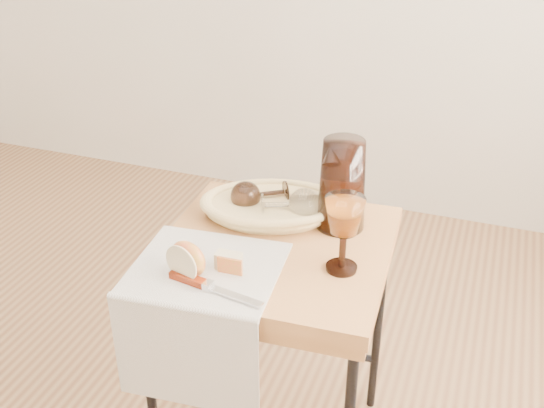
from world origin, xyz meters
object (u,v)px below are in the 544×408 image
at_px(pitcher, 342,185).
at_px(bread_basket, 271,208).
at_px(goblet_lying_b, 287,204).
at_px(table_knife, 211,286).
at_px(side_table, 275,355).
at_px(goblet_lying_a, 263,194).
at_px(apple_half, 188,259).
at_px(tea_towel, 206,269).
at_px(wine_goblet, 343,234).

bearing_deg(pitcher, bread_basket, 161.69).
bearing_deg(goblet_lying_b, table_knife, -122.13).
relative_size(side_table, goblet_lying_a, 5.41).
distance_m(goblet_lying_b, table_knife, 0.34).
relative_size(apple_half, table_knife, 0.41).
xyz_separation_m(side_table, bread_basket, (-0.05, 0.13, 0.37)).
distance_m(side_table, pitcher, 0.49).
bearing_deg(side_table, bread_basket, 113.44).
bearing_deg(side_table, goblet_lying_a, 120.61).
xyz_separation_m(side_table, pitcher, (0.12, 0.14, 0.46)).
xyz_separation_m(tea_towel, goblet_lying_a, (0.03, 0.29, 0.05)).
xyz_separation_m(side_table, tea_towel, (-0.11, -0.15, 0.34)).
distance_m(side_table, goblet_lying_b, 0.41).
xyz_separation_m(goblet_lying_b, apple_half, (-0.12, -0.30, -0.00)).
height_order(goblet_lying_b, wine_goblet, wine_goblet).
xyz_separation_m(wine_goblet, table_knife, (-0.24, -0.18, -0.08)).
bearing_deg(bread_basket, goblet_lying_b, -41.42).
distance_m(bread_basket, goblet_lying_b, 0.06).
bearing_deg(pitcher, side_table, -153.89).
height_order(goblet_lying_a, wine_goblet, wine_goblet).
bearing_deg(wine_goblet, side_table, 165.28).
height_order(goblet_lying_a, table_knife, goblet_lying_a).
height_order(pitcher, apple_half, pitcher).
distance_m(tea_towel, goblet_lying_a, 0.30).
bearing_deg(goblet_lying_a, goblet_lying_b, 122.75).
bearing_deg(goblet_lying_b, wine_goblet, -62.68).
distance_m(goblet_lying_b, apple_half, 0.32).
bearing_deg(wine_goblet, pitcher, 105.78).
xyz_separation_m(side_table, goblet_lying_a, (-0.08, 0.14, 0.39)).
distance_m(wine_goblet, table_knife, 0.31).
bearing_deg(side_table, table_knife, -105.67).
height_order(bread_basket, pitcher, pitcher).
bearing_deg(tea_towel, apple_half, -125.60).
distance_m(bread_basket, goblet_lying_a, 0.04).
height_order(side_table, apple_half, apple_half).
relative_size(goblet_lying_b, wine_goblet, 0.72).
bearing_deg(wine_goblet, goblet_lying_a, 144.17).
xyz_separation_m(pitcher, table_knife, (-0.18, -0.36, -0.10)).
xyz_separation_m(tea_towel, pitcher, (0.23, 0.29, 0.11)).
bearing_deg(goblet_lying_b, side_table, -108.62).
height_order(side_table, goblet_lying_a, goblet_lying_a).
bearing_deg(side_table, apple_half, -124.68).
distance_m(apple_half, table_knife, 0.08).
height_order(tea_towel, wine_goblet, wine_goblet).
bearing_deg(tea_towel, table_knife, -62.36).
relative_size(goblet_lying_a, wine_goblet, 0.70).
relative_size(goblet_lying_a, goblet_lying_b, 0.97).
relative_size(side_table, table_knife, 3.09).
relative_size(bread_basket, goblet_lying_b, 2.44).
xyz_separation_m(apple_half, table_knife, (0.07, -0.03, -0.03)).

